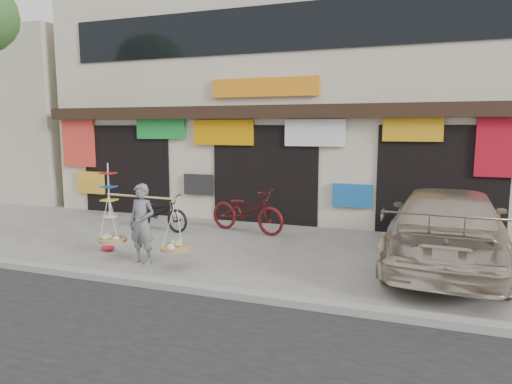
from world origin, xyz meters
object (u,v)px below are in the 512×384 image
(bike_0, at_px, (159,212))
(display_rack, at_px, (109,195))
(bike_2, at_px, (247,210))
(suv, at_px, (447,227))
(street_vendor, at_px, (142,227))

(bike_0, relative_size, display_rack, 1.13)
(bike_2, relative_size, suv, 0.40)
(bike_2, bearing_deg, bike_0, 117.53)
(street_vendor, height_order, suv, street_vendor)
(street_vendor, distance_m, display_rack, 5.17)
(street_vendor, xyz_separation_m, display_rack, (-3.62, 3.70, -0.08))
(street_vendor, distance_m, bike_2, 3.33)
(bike_0, height_order, display_rack, display_rack)
(bike_0, relative_size, suv, 0.34)
(street_vendor, distance_m, bike_0, 2.90)
(street_vendor, xyz_separation_m, bike_2, (0.97, 3.18, -0.16))
(street_vendor, distance_m, suv, 5.87)
(bike_0, xyz_separation_m, suv, (6.81, -0.75, 0.28))
(bike_2, distance_m, suv, 4.79)
(suv, distance_m, display_rack, 9.37)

